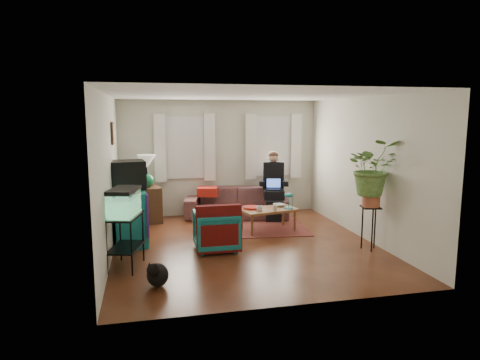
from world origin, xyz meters
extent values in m
cube|color=#4F2B14|center=(0.00, 0.00, 0.00)|extent=(4.50, 5.00, 0.01)
cube|color=white|center=(0.00, 0.00, 2.60)|extent=(4.50, 5.00, 0.01)
cube|color=silver|center=(0.00, 2.50, 1.30)|extent=(4.50, 0.01, 2.60)
cube|color=silver|center=(0.00, -2.50, 1.30)|extent=(4.50, 0.01, 2.60)
cube|color=silver|center=(-2.25, 0.00, 1.30)|extent=(0.01, 5.00, 2.60)
cube|color=silver|center=(2.25, 0.00, 1.30)|extent=(0.01, 5.00, 2.60)
cube|color=white|center=(-0.80, 2.48, 1.55)|extent=(1.08, 0.04, 1.38)
cube|color=white|center=(1.25, 2.48, 1.55)|extent=(1.08, 0.04, 1.38)
cube|color=white|center=(-0.80, 2.40, 1.55)|extent=(1.36, 0.06, 1.50)
cube|color=white|center=(1.25, 2.40, 1.55)|extent=(1.36, 0.06, 1.50)
cube|color=#3D2616|center=(-2.21, 0.85, 1.95)|extent=(0.04, 0.32, 0.40)
cube|color=maroon|center=(0.49, 1.11, 0.01)|extent=(2.15, 1.79, 0.01)
imported|color=brown|center=(0.30, 2.05, 0.44)|extent=(2.40, 1.38, 0.88)
cube|color=#3E2917|center=(-1.65, 2.01, 0.38)|extent=(0.61, 0.61, 0.76)
cube|color=#136972|center=(-1.99, 0.61, 0.48)|extent=(0.66, 1.12, 0.96)
cube|color=black|center=(-1.98, 0.72, 1.21)|extent=(0.65, 0.60, 0.51)
cube|color=black|center=(-2.00, -0.73, 0.40)|extent=(0.57, 0.79, 0.80)
cube|color=#7FD899|center=(-2.00, -0.73, 1.01)|extent=(0.51, 0.72, 0.42)
ellipsoid|color=black|center=(-1.56, -1.54, 0.19)|extent=(0.42, 0.52, 0.38)
imported|color=#12576C|center=(-0.54, -0.15, 0.37)|extent=(0.72, 0.68, 0.74)
cube|color=#9E0A0A|center=(-0.54, -0.44, 0.52)|extent=(0.74, 0.17, 0.61)
cube|color=brown|center=(0.66, 0.79, 0.22)|extent=(1.19, 0.81, 0.45)
imported|color=white|center=(0.44, 0.64, 0.50)|extent=(0.15, 0.15, 0.10)
imported|color=beige|center=(0.75, 0.63, 0.50)|extent=(0.12, 0.12, 0.09)
imported|color=white|center=(0.93, 0.95, 0.48)|extent=(0.25, 0.25, 0.05)
cylinder|color=#B21414|center=(0.34, 0.87, 0.47)|extent=(0.40, 0.40, 0.04)
cube|color=black|center=(2.00, -0.72, 0.37)|extent=(0.37, 0.37, 0.75)
imported|color=#599947|center=(2.00, -0.72, 1.27)|extent=(0.98, 0.89, 0.95)
camera|label=1|loc=(-1.68, -7.10, 2.27)|focal=32.00mm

